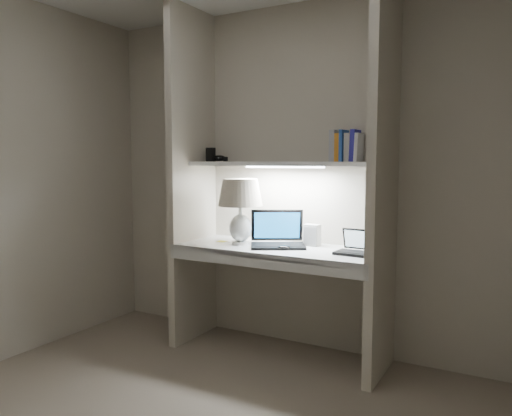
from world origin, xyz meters
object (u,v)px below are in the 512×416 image
Objects in this scene: laptop_main at (278,238)px; laptop_netbook at (357,248)px; speaker at (312,235)px; table_lamp at (240,200)px; book_row at (346,147)px.

laptop_main is 0.59m from laptop_netbook.
speaker is (0.21, 0.12, 0.02)m from laptop_main.
laptop_main is at bearing -148.25° from speaker.
table_lamp is 2.19× the size of book_row.
laptop_netbook is 0.40m from speaker.
speaker is at bearing -172.39° from book_row.
table_lamp is 0.89m from laptop_netbook.
speaker is (0.47, 0.20, -0.24)m from table_lamp.
speaker is at bearing 0.32° from laptop_main.
table_lamp is 3.10× the size of speaker.
table_lamp is 0.38m from laptop_main.
book_row is (0.70, 0.23, 0.38)m from table_lamp.
laptop_netbook is 1.17× the size of book_row.
laptop_main is at bearing -161.08° from book_row.
speaker is at bearing 22.46° from table_lamp.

